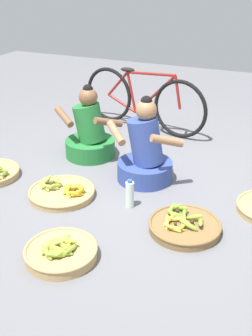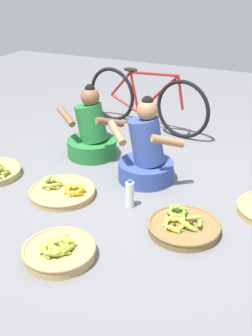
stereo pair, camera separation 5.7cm
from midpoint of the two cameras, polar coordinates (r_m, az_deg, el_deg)
ground_plane at (r=3.76m, az=0.78°, el=-3.54°), size 10.00×10.00×0.00m
vendor_woman_front at (r=3.89m, az=2.18°, el=1.89°), size 0.76×0.52×0.82m
vendor_woman_behind at (r=4.41m, az=-5.32°, el=4.58°), size 0.75×0.52×0.77m
bicycle_leaning at (r=5.13m, az=1.90°, el=9.17°), size 1.68×0.38×0.73m
banana_basket_back_left at (r=3.02m, az=-9.37°, el=-11.13°), size 0.52×0.52×0.15m
banana_basket_back_center at (r=3.28m, az=7.42°, el=-7.74°), size 0.56×0.56×0.14m
banana_basket_front_right at (r=3.76m, az=-9.13°, el=-3.22°), size 0.58×0.58×0.14m
water_bottle at (r=3.52m, az=0.04°, el=-3.58°), size 0.07×0.07×0.25m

